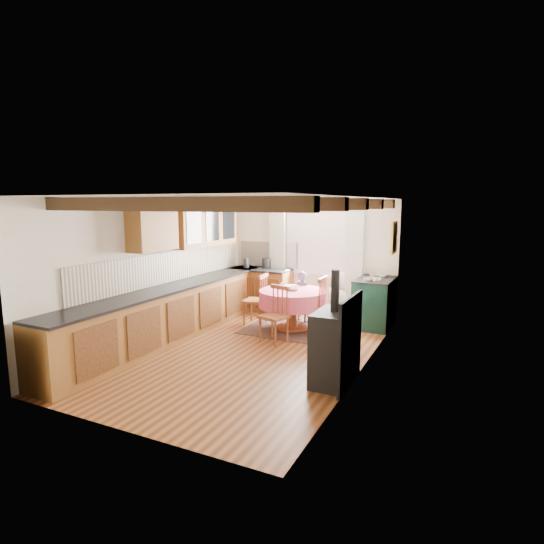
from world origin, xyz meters
The scene contains 40 objects.
floor centered at (0.00, 0.00, 0.00)m, with size 3.60×5.50×0.00m, color #9D572F.
ceiling centered at (0.00, 0.00, 2.40)m, with size 3.60×5.50×0.00m, color white.
wall_back centered at (0.00, 2.75, 1.20)m, with size 3.60×0.00×2.40m, color silver.
wall_front centered at (0.00, -2.75, 1.20)m, with size 3.60×0.00×2.40m, color silver.
wall_left centered at (-1.80, 0.00, 1.20)m, with size 0.00×5.50×2.40m, color silver.
wall_right centered at (1.80, 0.00, 1.20)m, with size 0.00×5.50×2.40m, color silver.
beam_a centered at (0.00, -2.00, 2.31)m, with size 3.60×0.16×0.16m, color #312113.
beam_b centered at (0.00, -1.00, 2.31)m, with size 3.60×0.16×0.16m, color #312113.
beam_c centered at (0.00, 0.00, 2.31)m, with size 3.60×0.16×0.16m, color #312113.
beam_d centered at (0.00, 1.00, 2.31)m, with size 3.60×0.16×0.16m, color #312113.
beam_e centered at (0.00, 2.00, 2.31)m, with size 3.60×0.16×0.16m, color #312113.
splash_left centered at (-1.78, 0.30, 1.20)m, with size 0.02×4.50×0.55m, color beige.
splash_back centered at (-1.00, 2.73, 1.20)m, with size 1.40×0.02×0.55m, color beige.
base_cabinet_left centered at (-1.50, 0.00, 0.44)m, with size 0.60×5.30×0.88m, color brown.
base_cabinet_back centered at (-1.05, 2.45, 0.44)m, with size 1.30×0.60×0.88m, color brown.
worktop_left centered at (-1.48, 0.00, 0.90)m, with size 0.64×5.30×0.04m, color black.
worktop_back centered at (-1.05, 2.43, 0.90)m, with size 1.30×0.64×0.04m, color black.
wall_cabinet_glass centered at (-1.63, 1.20, 1.95)m, with size 0.34×1.80×0.90m, color brown.
wall_cabinet_solid centered at (-1.63, -0.30, 1.90)m, with size 0.34×0.90×0.70m, color brown.
window_frame centered at (0.10, 2.73, 1.60)m, with size 1.34×0.03×1.54m, color white.
window_pane centered at (0.10, 2.74, 1.60)m, with size 1.20×0.01×1.40m, color white.
curtain_left centered at (-0.75, 2.65, 1.10)m, with size 0.35×0.10×2.10m, color silver.
curtain_right centered at (0.95, 2.65, 1.10)m, with size 0.35×0.10×2.10m, color silver.
curtain_rod centered at (0.10, 2.65, 2.20)m, with size 0.03×0.03×2.00m, color black.
wall_picture centered at (1.77, 2.30, 1.70)m, with size 0.04×0.50×0.60m, color gold.
wall_plate centered at (1.05, 2.72, 1.70)m, with size 0.30×0.30×0.02m, color silver.
rug centered at (0.17, 1.33, 0.01)m, with size 1.72×1.34×0.01m, color #332119.
dining_table centered at (0.17, 1.33, 0.37)m, with size 1.23×1.23×0.74m, color #E25460, non-canonical shape.
chair_near centered at (0.16, 0.53, 0.48)m, with size 0.41×0.43×0.96m, color brown, non-canonical shape.
chair_left centered at (-0.65, 1.40, 0.49)m, with size 0.42×0.44×0.99m, color brown, non-canonical shape.
chair_right centered at (0.95, 1.28, 0.52)m, with size 0.45×0.47×1.05m, color brown, non-canonical shape.
aga_range centered at (1.47, 2.23, 0.47)m, with size 0.66×1.02×0.94m, color black, non-canonical shape.
cast_iron_stove centered at (1.58, -0.66, 0.75)m, with size 0.45×0.75×1.50m, color black, non-canonical shape.
child_far centered at (0.12, 1.94, 0.51)m, with size 0.37×0.24×1.01m, color #53526C.
child_right centered at (0.98, 1.42, 0.57)m, with size 0.56×0.36×1.14m, color white.
bowl_a centered at (0.16, 1.32, 0.77)m, with size 0.20×0.20×0.05m, color silver.
bowl_b centered at (0.19, 1.35, 0.77)m, with size 0.17×0.17×0.05m, color silver.
cup centered at (-0.11, 1.52, 0.79)m, with size 0.09×0.09×0.08m, color silver.
canister_tall centered at (-1.38, 2.38, 1.03)m, with size 0.13×0.13×0.22m, color #262628.
canister_wide centered at (-0.98, 2.57, 1.03)m, with size 0.19×0.19×0.21m, color #262628.
Camera 1 is at (3.17, -5.84, 2.32)m, focal length 28.60 mm.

